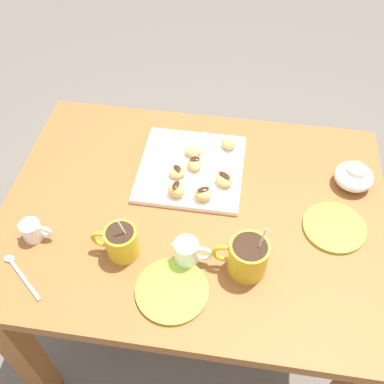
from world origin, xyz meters
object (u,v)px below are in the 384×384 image
at_px(coffee_mug_mustard_left, 247,257).
at_px(beignet_1, 193,150).
at_px(coffee_mug_mustard_right, 121,242).
at_px(beignet_0, 229,143).
at_px(beignet_2, 177,172).
at_px(saucer_lime_left, 334,227).
at_px(beignet_6, 176,190).
at_px(beignet_5, 224,179).
at_px(cream_pitcher_white, 187,252).
at_px(dining_table, 194,236).
at_px(beignet_3, 195,163).
at_px(ice_cream_bowl, 354,176).
at_px(saucer_lime_right, 172,291).
at_px(beignet_4, 203,194).
at_px(pastry_plate_square, 191,169).
at_px(chocolate_sauce_pitcher, 32,230).

distance_m(coffee_mug_mustard_left, beignet_1, 0.40).
bearing_deg(coffee_mug_mustard_right, beignet_0, -119.58).
relative_size(coffee_mug_mustard_right, beignet_2, 2.69).
xyz_separation_m(saucer_lime_left, beignet_6, (0.43, -0.04, 0.03)).
relative_size(coffee_mug_mustard_left, beignet_6, 3.06).
xyz_separation_m(coffee_mug_mustard_right, beignet_5, (-0.23, -0.26, -0.02)).
height_order(cream_pitcher_white, beignet_2, cream_pitcher_white).
xyz_separation_m(dining_table, saucer_lime_left, (-0.38, 0.01, 0.14)).
distance_m(coffee_mug_mustard_right, beignet_3, 0.34).
bearing_deg(ice_cream_bowl, saucer_lime_right, 42.76).
xyz_separation_m(beignet_2, beignet_3, (-0.04, -0.04, 0.00)).
relative_size(beignet_0, beignet_2, 0.95).
xyz_separation_m(coffee_mug_mustard_left, saucer_lime_right, (0.17, 0.09, -0.05)).
distance_m(coffee_mug_mustard_right, beignet_6, 0.22).
xyz_separation_m(dining_table, beignet_2, (0.06, -0.10, 0.16)).
distance_m(coffee_mug_mustard_right, saucer_lime_left, 0.56).
height_order(coffee_mug_mustard_left, beignet_0, coffee_mug_mustard_left).
relative_size(beignet_3, beignet_6, 1.12).
height_order(cream_pitcher_white, saucer_lime_right, cream_pitcher_white).
bearing_deg(beignet_4, cream_pitcher_white, 85.98).
bearing_deg(beignet_0, dining_table, 73.49).
bearing_deg(pastry_plate_square, beignet_6, 77.33).
height_order(dining_table, beignet_1, beignet_1).
distance_m(coffee_mug_mustard_right, saucer_lime_right, 0.17).
distance_m(coffee_mug_mustard_right, beignet_1, 0.38).
bearing_deg(beignet_6, chocolate_sauce_pitcher, 28.27).
xyz_separation_m(beignet_5, beignet_6, (0.13, 0.06, 0.00)).
bearing_deg(beignet_3, beignet_5, 151.67).
relative_size(dining_table, cream_pitcher_white, 10.02).
relative_size(coffee_mug_mustard_left, ice_cream_bowl, 1.40).
bearing_deg(beignet_0, beignet_1, 23.57).
bearing_deg(ice_cream_bowl, beignet_6, 14.68).
bearing_deg(saucer_lime_right, pastry_plate_square, -87.96).
bearing_deg(ice_cream_bowl, beignet_2, 6.56).
relative_size(pastry_plate_square, beignet_0, 6.30).
bearing_deg(coffee_mug_mustard_right, beignet_6, -118.21).
height_order(cream_pitcher_white, ice_cream_bowl, ice_cream_bowl).
relative_size(chocolate_sauce_pitcher, beignet_3, 1.65).
relative_size(saucer_lime_left, beignet_1, 3.13).
relative_size(saucer_lime_left, beignet_4, 3.39).
distance_m(dining_table, beignet_5, 0.20).
bearing_deg(beignet_0, beignet_3, 47.67).
relative_size(beignet_0, beignet_5, 0.85).
distance_m(chocolate_sauce_pitcher, beignet_3, 0.48).
height_order(pastry_plate_square, coffee_mug_mustard_left, coffee_mug_mustard_left).
bearing_deg(saucer_lime_left, ice_cream_bowl, -108.61).
height_order(beignet_2, beignet_4, beignet_4).
distance_m(dining_table, beignet_3, 0.22).
xyz_separation_m(coffee_mug_mustard_left, saucer_lime_left, (-0.22, -0.15, -0.05)).
distance_m(coffee_mug_mustard_left, saucer_lime_left, 0.28).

